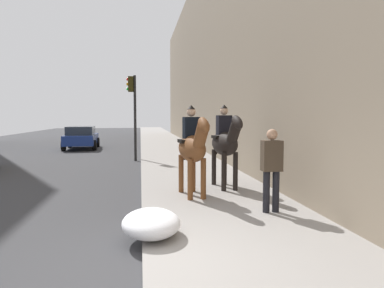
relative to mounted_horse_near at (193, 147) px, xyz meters
name	(u,v)px	position (x,y,z in m)	size (l,w,h in m)	color
sidewalk_slab	(270,261)	(-3.97, -0.52, -1.28)	(120.00, 3.53, 0.12)	gray
mounted_horse_near	(193,147)	(0.00, 0.00, 0.00)	(2.15, 0.75, 2.23)	brown
mounted_horse_far	(225,142)	(0.88, -1.03, 0.04)	(2.15, 0.69, 2.27)	black
pedestrian_greeting	(272,165)	(-1.70, -1.37, -0.24)	(0.27, 0.40, 1.70)	black
car_near_lane	(81,137)	(14.88, 4.96, -0.57)	(4.11, 2.13, 1.44)	navy
traffic_light_near_curb	(133,104)	(8.19, 1.57, 1.30)	(0.20, 0.44, 3.94)	black
snow_pile_near	(151,223)	(-2.83, 1.10, -1.00)	(1.24, 0.95, 0.43)	white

